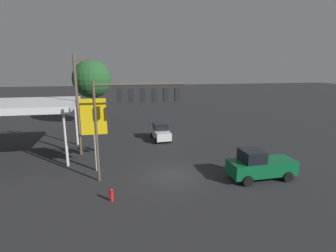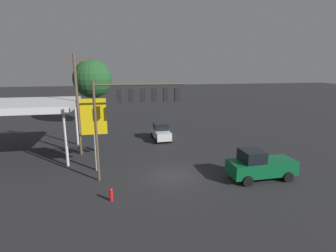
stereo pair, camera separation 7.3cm
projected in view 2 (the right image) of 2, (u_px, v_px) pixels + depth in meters
name	position (u px, v px, depth m)	size (l,w,h in m)	color
ground_plane	(173.00, 176.00, 21.17)	(200.00, 200.00, 0.00)	#262628
traffic_signal_assembly	(135.00, 103.00, 19.50)	(6.79, 0.43, 7.63)	brown
utility_pole	(77.00, 103.00, 25.11)	(2.40, 0.26, 9.73)	brown
gas_station_canopy	(14.00, 106.00, 24.31)	(11.08, 7.71, 5.38)	silver
price_sign	(94.00, 120.00, 21.26)	(2.05, 0.27, 6.11)	silver
hatchback_crossing	(161.00, 132.00, 31.14)	(2.13, 3.89, 1.97)	silver
pickup_parked	(260.00, 165.00, 20.35)	(5.25, 2.36, 2.40)	#0C592D
street_tree	(92.00, 79.00, 36.97)	(5.40, 5.40, 9.55)	#4C331E
fire_hydrant	(111.00, 195.00, 17.11)	(0.24, 0.24, 0.88)	red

